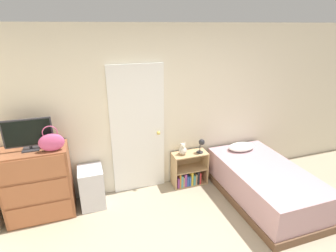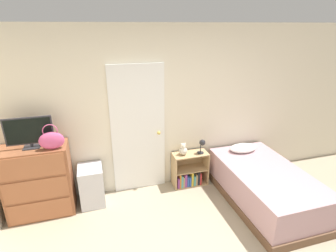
# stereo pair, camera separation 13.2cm
# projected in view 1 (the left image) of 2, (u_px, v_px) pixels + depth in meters

# --- Properties ---
(wall_back) EXTENTS (10.00, 0.06, 2.55)m
(wall_back) POSITION_uv_depth(u_px,v_px,m) (160.00, 111.00, 4.04)
(wall_back) COLOR beige
(wall_back) RESTS_ON ground_plane
(door_closed) EXTENTS (0.82, 0.09, 2.02)m
(door_closed) POSITION_uv_depth(u_px,v_px,m) (138.00, 131.00, 3.98)
(door_closed) COLOR white
(door_closed) RESTS_ON ground_plane
(dresser) EXTENTS (0.86, 0.45, 1.02)m
(dresser) POSITION_uv_depth(u_px,v_px,m) (38.00, 184.00, 3.54)
(dresser) COLOR brown
(dresser) RESTS_ON ground_plane
(tv) EXTENTS (0.58, 0.16, 0.42)m
(tv) POSITION_uv_depth(u_px,v_px,m) (28.00, 134.00, 3.27)
(tv) COLOR #2D2D33
(tv) RESTS_ON dresser
(handbag) EXTENTS (0.31, 0.12, 0.34)m
(handbag) POSITION_uv_depth(u_px,v_px,m) (51.00, 142.00, 3.28)
(handbag) COLOR #C64C7F
(handbag) RESTS_ON dresser
(storage_bin) EXTENTS (0.34, 0.40, 0.60)m
(storage_bin) POSITION_uv_depth(u_px,v_px,m) (92.00, 187.00, 3.83)
(storage_bin) COLOR silver
(storage_bin) RESTS_ON ground_plane
(bookshelf) EXTENTS (0.58, 0.28, 0.57)m
(bookshelf) POSITION_uv_depth(u_px,v_px,m) (188.00, 172.00, 4.38)
(bookshelf) COLOR tan
(bookshelf) RESTS_ON ground_plane
(teddy_bear) EXTENTS (0.13, 0.13, 0.20)m
(teddy_bear) POSITION_uv_depth(u_px,v_px,m) (183.00, 149.00, 4.19)
(teddy_bear) COLOR beige
(teddy_bear) RESTS_ON bookshelf
(desk_lamp) EXTENTS (0.12, 0.12, 0.24)m
(desk_lamp) POSITION_uv_depth(u_px,v_px,m) (201.00, 143.00, 4.22)
(desk_lamp) COLOR #262628
(desk_lamp) RESTS_ON bookshelf
(bed) EXTENTS (1.04, 1.83, 0.65)m
(bed) POSITION_uv_depth(u_px,v_px,m) (264.00, 184.00, 3.96)
(bed) COLOR brown
(bed) RESTS_ON ground_plane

